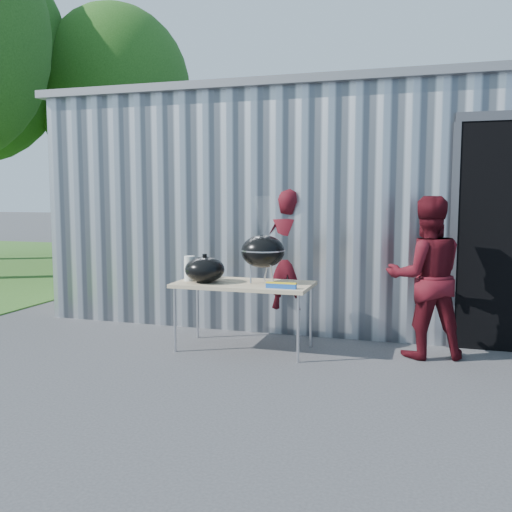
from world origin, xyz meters
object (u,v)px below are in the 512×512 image
(folding_table, at_px, (244,286))
(kettle_grill, at_px, (263,245))
(person_cook, at_px, (287,261))
(person_bystander, at_px, (426,277))

(folding_table, bearing_deg, kettle_grill, 17.16)
(folding_table, bearing_deg, person_cook, 73.18)
(person_cook, relative_size, person_bystander, 1.05)
(folding_table, relative_size, kettle_grill, 1.58)
(kettle_grill, height_order, person_cook, person_cook)
(kettle_grill, height_order, person_bystander, person_bystander)
(kettle_grill, bearing_deg, person_cook, 85.22)
(person_cook, distance_m, person_bystander, 1.75)
(folding_table, height_order, kettle_grill, kettle_grill)
(folding_table, xyz_separation_m, person_cook, (0.27, 0.89, 0.18))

